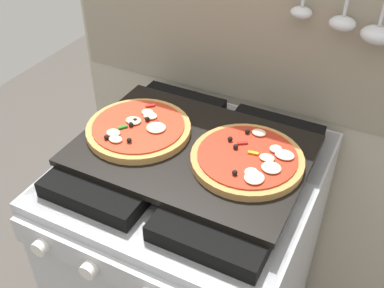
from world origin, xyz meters
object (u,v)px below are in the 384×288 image
Objects in this scene: baking_tray at (192,150)px; stove at (192,271)px; pizza_left at (139,128)px; pizza_right at (248,159)px.

stove is at bearing -90.00° from baking_tray.
pizza_left is at bearing -178.42° from stove.
stove is 0.50m from pizza_right.
pizza_left and pizza_right have the same top height.
baking_tray is 0.15m from pizza_left.
pizza_right reaches higher than stove.
pizza_left is (-0.14, -0.01, 0.02)m from baking_tray.
pizza_right reaches higher than baking_tray.
pizza_right is at bearing 2.51° from pizza_left.
pizza_right is (0.28, 0.01, 0.00)m from pizza_left.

